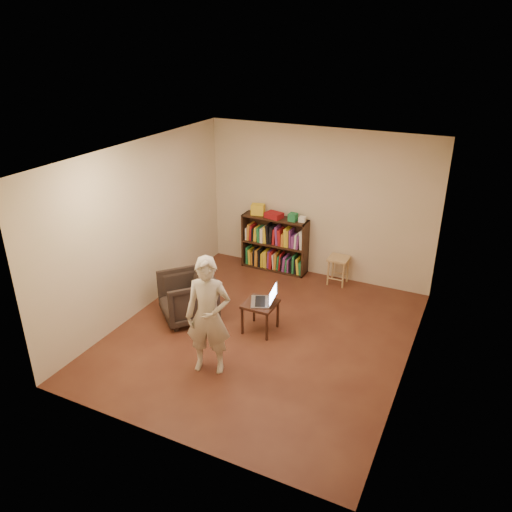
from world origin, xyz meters
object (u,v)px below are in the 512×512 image
at_px(armchair, 188,297).
at_px(side_table, 260,308).
at_px(bookshelf, 275,247).
at_px(laptop, 265,299).
at_px(person, 208,316).
at_px(stool, 339,263).

relative_size(armchair, side_table, 1.72).
height_order(bookshelf, side_table, bookshelf).
distance_m(laptop, person, 1.19).
bearing_deg(side_table, armchair, -172.45).
distance_m(side_table, laptop, 0.15).
xyz_separation_m(stool, armchair, (-1.70, -2.08, -0.04)).
xyz_separation_m(armchair, side_table, (1.13, 0.15, 0.02)).
bearing_deg(side_table, stool, 73.68).
distance_m(bookshelf, side_table, 2.09).
relative_size(bookshelf, laptop, 2.43).
height_order(bookshelf, armchair, bookshelf).
bearing_deg(armchair, stool, 92.37).
bearing_deg(bookshelf, side_table, -71.96).
distance_m(armchair, side_table, 1.14).
relative_size(bookshelf, armchair, 1.54).
distance_m(stool, armchair, 2.68).
bearing_deg(bookshelf, armchair, -102.75).
bearing_deg(laptop, stool, 140.92).
relative_size(stool, armchair, 0.62).
bearing_deg(stool, bookshelf, 176.98).
bearing_deg(laptop, side_table, -81.42).
distance_m(bookshelf, armchair, 2.20).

